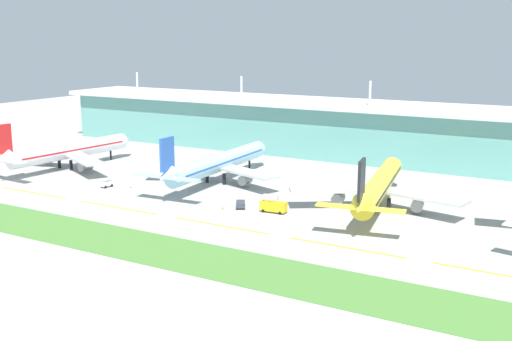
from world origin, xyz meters
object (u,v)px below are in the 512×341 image
safety_cone_right_wingtip (179,200)px  fuel_truck (273,204)px  airliner_nearest (68,151)px  airliner_near_middle (218,163)px  safety_cone_left_wingtip (131,187)px  airliner_far_middle (378,186)px  baggage_cart (107,183)px  pushback_tug (241,204)px  safety_cone_nose_front (223,208)px

safety_cone_right_wingtip → fuel_truck: bearing=6.6°
airliner_nearest → fuel_truck: (91.48, -14.02, -4.18)m
airliner_near_middle → safety_cone_left_wingtip: airliner_near_middle is taller
safety_cone_left_wingtip → safety_cone_right_wingtip: 23.90m
airliner_near_middle → safety_cone_right_wingtip: size_ratio=94.49×
airliner_near_middle → fuel_truck: bearing=-34.5°
airliner_far_middle → safety_cone_left_wingtip: (-75.46, -15.55, -6.10)m
fuel_truck → baggage_cart: 59.33m
airliner_nearest → safety_cone_right_wingtip: 65.22m
safety_cone_left_wingtip → baggage_cart: bearing=-157.3°
airliner_far_middle → safety_cone_left_wingtip: bearing=-168.4°
fuel_truck → pushback_tug: bearing=-176.7°
pushback_tug → safety_cone_nose_front: bearing=-135.5°
fuel_truck → safety_cone_right_wingtip: fuel_truck is taller
pushback_tug → safety_cone_left_wingtip: bearing=176.1°
airliner_far_middle → baggage_cart: (-82.63, -18.55, -5.19)m
airliner_far_middle → safety_cone_nose_front: airliner_far_middle is taller
airliner_far_middle → fuel_truck: 29.64m
airliner_near_middle → safety_cone_nose_front: bearing=-54.3°
safety_cone_left_wingtip → airliner_near_middle: bearing=45.7°
safety_cone_left_wingtip → pushback_tug: bearing=-3.9°
airliner_far_middle → safety_cone_left_wingtip: airliner_far_middle is taller
airliner_near_middle → pushback_tug: size_ratio=13.20×
airliner_near_middle → safety_cone_right_wingtip: airliner_near_middle is taller
baggage_cart → safety_cone_right_wingtip: size_ratio=5.44×
fuel_truck → safety_cone_left_wingtip: (-52.15, 2.27, -1.91)m
airliner_nearest → safety_cone_nose_front: (77.98, -18.15, -6.09)m
safety_cone_nose_front → safety_cone_right_wingtip: size_ratio=1.00×
airliner_far_middle → baggage_cart: airliner_far_middle is taller
pushback_tug → safety_cone_right_wingtip: size_ratio=7.16×
airliner_nearest → safety_cone_left_wingtip: bearing=-16.6°
airliner_near_middle → airliner_far_middle: size_ratio=1.03×
baggage_cart → safety_cone_nose_front: (45.81, -3.40, -0.91)m
baggage_cart → fuel_truck: bearing=0.7°
fuel_truck → safety_cone_nose_front: 14.25m
safety_cone_nose_front → airliner_nearest: bearing=166.9°
airliner_near_middle → safety_cone_left_wingtip: 28.71m
safety_cone_right_wingtip → airliner_near_middle: bearing=98.1°
airliner_nearest → safety_cone_right_wingtip: bearing=-15.5°
airliner_nearest → baggage_cart: bearing=-24.6°
safety_cone_nose_front → pushback_tug: bearing=44.5°
airliner_near_middle → pushback_tug: 32.70m
pushback_tug → safety_cone_right_wingtip: bearing=-171.7°
baggage_cart → safety_cone_nose_front: baggage_cart is taller
fuel_truck → baggage_cart: (-59.32, -0.73, -1.00)m
airliner_far_middle → safety_cone_nose_front: size_ratio=91.70×
fuel_truck → safety_cone_nose_front: (-13.50, -4.13, -1.91)m
airliner_nearest → fuel_truck: airliner_nearest is taller
baggage_cart → pushback_tug: 49.43m
airliner_near_middle → fuel_truck: 39.73m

